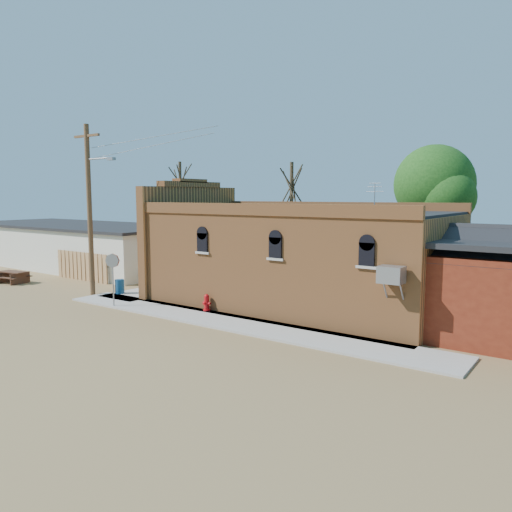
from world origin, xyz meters
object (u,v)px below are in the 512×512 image
Objects in this scene: brick_bar at (292,257)px; utility_pole at (90,206)px; stop_sign at (113,266)px; fire_hydrant at (207,303)px; trash_barrel at (120,286)px; picnic_table at (13,275)px.

brick_bar is 1.82× the size of utility_pole.
brick_bar is 6.49× the size of stop_sign.
trash_barrel is (-6.52, 0.37, -0.00)m from fire_hydrant.
brick_bar is at bearing 6.43° from picnic_table.
brick_bar is 9.61m from trash_barrel.
brick_bar reaches higher than trash_barrel.
fire_hydrant is at bearing 4.54° from utility_pole.
utility_pole reaches higher than stop_sign.
brick_bar is 17.76m from picnic_table.
brick_bar is 21.25× the size of fire_hydrant.
stop_sign is (3.18, -1.20, -2.75)m from utility_pole.
trash_barrel reaches higher than picnic_table.
picnic_table is at bearing -176.43° from utility_pole.
brick_bar reaches higher than picnic_table.
utility_pole is (-9.79, -4.29, 2.43)m from brick_bar.
trash_barrel is (-2.21, 2.16, -1.56)m from stop_sign.
brick_bar is 10.96m from utility_pole.
stop_sign is at bearing -140.24° from brick_bar.
trash_barrel is at bearing 130.32° from stop_sign.
utility_pole is 11.95× the size of trash_barrel.
stop_sign is (-6.60, -5.49, -0.32)m from brick_bar.
stop_sign is 3.46m from trash_barrel.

